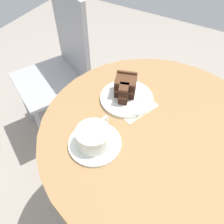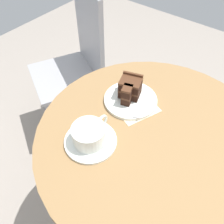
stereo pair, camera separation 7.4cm
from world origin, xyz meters
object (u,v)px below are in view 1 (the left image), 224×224
teaspoon (110,150)px  cake_slice (125,87)px  coffee_cup (94,136)px  cafe_chair (61,62)px  fork (137,104)px  cake_plate (127,98)px  napkin (130,102)px  saucer (95,143)px

teaspoon → cake_slice: cake_slice is taller
coffee_cup → cafe_chair: cafe_chair is taller
coffee_cup → fork: coffee_cup is taller
cake_plate → cafe_chair: cafe_chair is taller
teaspoon → napkin: (0.22, 0.04, -0.01)m
napkin → cafe_chair: (0.28, 0.57, -0.21)m
cake_plate → cafe_chair: (0.27, 0.55, -0.22)m
saucer → teaspoon: size_ratio=1.75×
napkin → teaspoon: bearing=-169.3°
saucer → cafe_chair: 0.78m
saucer → coffee_cup: (-0.00, 0.00, 0.04)m
coffee_cup → napkin: bearing=-4.1°
cafe_chair → teaspoon: bearing=-11.9°
teaspoon → fork: bearing=162.7°
napkin → cafe_chair: bearing=63.9°
cafe_chair → cake_plate: bearing=1.0°
cake_plate → fork: (-0.02, -0.05, 0.01)m
saucer → teaspoon: (-0.00, -0.05, 0.01)m
cake_plate → napkin: cake_plate is taller
teaspoon → napkin: 0.22m
napkin → cake_slice: bearing=60.1°
cake_plate → cake_slice: size_ratio=1.83×
fork → coffee_cup: bearing=-31.8°
cake_slice → fork: size_ratio=0.80×
coffee_cup → teaspoon: 0.06m
saucer → cafe_chair: cafe_chair is taller
coffee_cup → teaspoon: size_ratio=1.47×
cafe_chair → napkin: bearing=1.1°
napkin → cafe_chair: 0.67m
saucer → cake_slice: 0.24m
teaspoon → cake_plate: 0.23m
teaspoon → fork: (0.21, 0.01, 0.00)m
coffee_cup → cafe_chair: size_ratio=0.15×
saucer → cake_slice: bearing=4.3°
saucer → napkin: bearing=-3.6°
teaspoon → cake_plate: (0.23, 0.06, -0.01)m
saucer → teaspoon: teaspoon is taller
coffee_cup → napkin: coffee_cup is taller
teaspoon → cafe_chair: size_ratio=0.10×
cake_slice → napkin: (-0.02, -0.03, -0.05)m
teaspoon → fork: size_ratio=0.71×
cake_slice → fork: (-0.03, -0.06, -0.03)m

